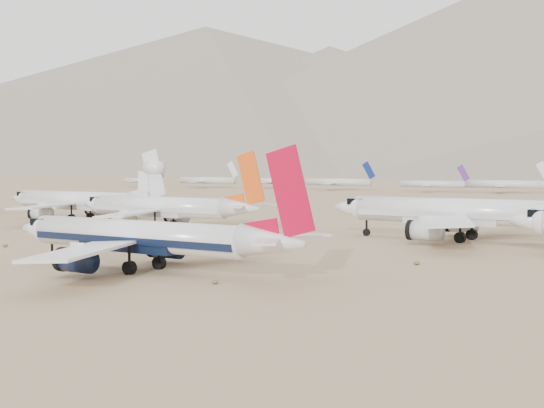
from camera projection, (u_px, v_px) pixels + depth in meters
The scene contains 6 objects.
ground at pixel (63, 270), 101.88m from camera, with size 7000.00×7000.00×0.00m, color #8F7153.
main_airliner at pixel (148, 238), 99.90m from camera, with size 46.97×45.88×16.58m.
row2_gold_tail at pixel (470, 213), 139.41m from camera, with size 53.28×52.10×18.97m.
row2_orange_tail at pixel (166, 208), 165.15m from camera, with size 47.79×46.75×17.05m.
row2_white_trijet at pixel (84, 201), 189.53m from camera, with size 50.51×49.36×17.90m.
distant_storage_row at pixel (499, 184), 373.38m from camera, with size 457.30×58.66×15.48m.
Camera 1 is at (78.34, -70.09, 14.26)m, focal length 50.00 mm.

